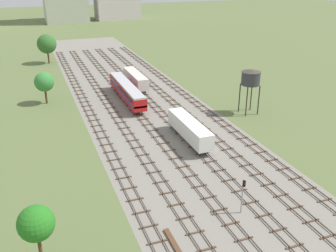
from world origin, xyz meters
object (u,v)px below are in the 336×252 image
(freight_boxcar_centre_nearest, at_px, (190,129))
(freight_boxcar_centre_mid, at_px, (136,78))
(passenger_coach_centre_left_near, at_px, (127,90))
(signal_post_nearest, at_px, (243,192))
(water_tower, at_px, (251,78))

(freight_boxcar_centre_nearest, height_order, freight_boxcar_centre_mid, same)
(passenger_coach_centre_left_near, height_order, signal_post_nearest, signal_post_nearest)
(passenger_coach_centre_left_near, relative_size, signal_post_nearest, 4.51)
(freight_boxcar_centre_nearest, xyz_separation_m, freight_boxcar_centre_mid, (0.00, 34.21, 0.00))
(freight_boxcar_centre_nearest, height_order, signal_post_nearest, signal_post_nearest)
(water_tower, relative_size, signal_post_nearest, 1.94)
(passenger_coach_centre_left_near, xyz_separation_m, signal_post_nearest, (2.36, -46.93, 0.51))
(freight_boxcar_centre_nearest, xyz_separation_m, water_tower, (17.25, 8.57, 5.25))
(freight_boxcar_centre_mid, bearing_deg, passenger_coach_centre_left_near, -117.54)
(water_tower, bearing_deg, freight_boxcar_centre_nearest, -153.60)
(freight_boxcar_centre_mid, relative_size, water_tower, 1.48)
(passenger_coach_centre_left_near, relative_size, freight_boxcar_centre_mid, 1.57)
(freight_boxcar_centre_nearest, bearing_deg, freight_boxcar_centre_mid, 90.00)
(freight_boxcar_centre_mid, xyz_separation_m, water_tower, (17.25, -25.65, 5.25))
(passenger_coach_centre_left_near, relative_size, water_tower, 2.33)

